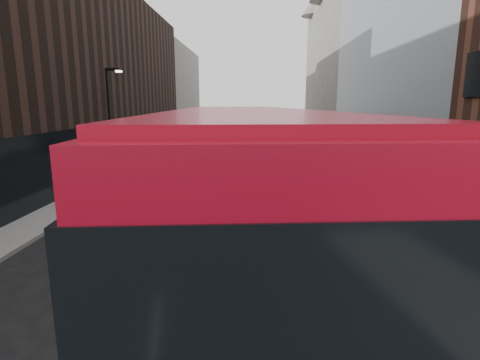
# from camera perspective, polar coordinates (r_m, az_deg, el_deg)

# --- Properties ---
(sidewalk_right) EXTENTS (3.00, 80.00, 0.15)m
(sidewalk_right) POSITION_cam_1_polar(r_m,az_deg,el_deg) (31.90, 13.99, 2.43)
(sidewalk_right) COLOR slate
(sidewalk_right) RESTS_ON ground
(sidewalk_left) EXTENTS (2.00, 80.00, 0.15)m
(sidewalk_left) POSITION_cam_1_polar(r_m,az_deg,el_deg) (32.54, -13.84, 2.61)
(sidewalk_left) COLOR slate
(sidewalk_left) RESTS_ON ground
(building_modern_block) EXTENTS (5.03, 22.00, 20.00)m
(building_modern_block) POSITION_cam_1_polar(r_m,az_deg,el_deg) (29.22, 24.83, 20.30)
(building_modern_block) COLOR #A2A7AD
(building_modern_block) RESTS_ON ground
(building_victorian) EXTENTS (6.50, 24.00, 21.00)m
(building_victorian) POSITION_cam_1_polar(r_m,az_deg,el_deg) (51.13, 14.63, 16.51)
(building_victorian) COLOR slate
(building_victorian) RESTS_ON ground
(building_left_mid) EXTENTS (5.00, 24.00, 14.00)m
(building_left_mid) POSITION_cam_1_polar(r_m,az_deg,el_deg) (38.06, -17.45, 14.15)
(building_left_mid) COLOR black
(building_left_mid) RESTS_ON ground
(building_left_far) EXTENTS (5.00, 20.00, 13.00)m
(building_left_far) POSITION_cam_1_polar(r_m,az_deg,el_deg) (59.24, -10.11, 12.92)
(building_left_far) COLOR slate
(building_left_far) RESTS_ON ground
(street_lamp) EXTENTS (1.06, 0.22, 7.00)m
(street_lamp) POSITION_cam_1_polar(r_m,az_deg,el_deg) (25.63, -19.14, 9.20)
(street_lamp) COLOR black
(street_lamp) RESTS_ON sidewalk_left
(red_bus) EXTENTS (3.99, 12.23, 4.86)m
(red_bus) POSITION_cam_1_polar(r_m,az_deg,el_deg) (8.25, 0.32, -4.44)
(red_bus) COLOR #9F091D
(red_bus) RESTS_ON ground
(grey_bus) EXTENTS (3.67, 12.66, 4.04)m
(grey_bus) POSITION_cam_1_polar(r_m,az_deg,el_deg) (43.40, 3.76, 7.87)
(grey_bus) COLOR black
(grey_bus) RESTS_ON ground
(car_a) EXTENTS (2.06, 4.42, 1.46)m
(car_a) POSITION_cam_1_polar(r_m,az_deg,el_deg) (19.44, 3.08, -1.02)
(car_a) COLOR black
(car_a) RESTS_ON ground
(car_b) EXTENTS (1.45, 4.08, 1.34)m
(car_b) POSITION_cam_1_polar(r_m,az_deg,el_deg) (30.74, 5.03, 3.52)
(car_b) COLOR #93979B
(car_b) RESTS_ON ground
(car_c) EXTENTS (2.61, 5.47, 1.54)m
(car_c) POSITION_cam_1_polar(r_m,az_deg,el_deg) (37.58, 2.27, 5.18)
(car_c) COLOR black
(car_c) RESTS_ON ground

